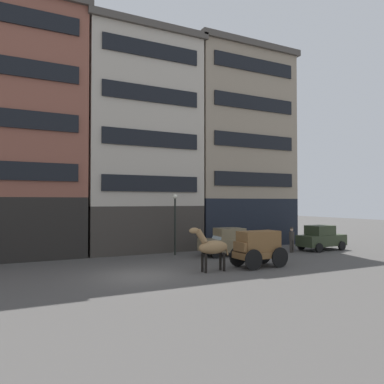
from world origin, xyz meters
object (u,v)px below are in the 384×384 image
(draft_horse, at_px, (212,247))
(streetlamp_curbside, at_px, (175,215))
(pedestrian_officer, at_px, (292,239))
(sedan_dark, at_px, (228,242))
(sedan_light, at_px, (321,238))
(cargo_wagon, at_px, (258,246))

(draft_horse, distance_m, streetlamp_curbside, 6.45)
(draft_horse, bearing_deg, pedestrian_officer, 23.04)
(sedan_dark, relative_size, pedestrian_officer, 2.14)
(draft_horse, height_order, sedan_light, draft_horse)
(cargo_wagon, height_order, streetlamp_curbside, streetlamp_curbside)
(pedestrian_officer, bearing_deg, sedan_light, -0.34)
(draft_horse, xyz_separation_m, sedan_light, (11.47, 3.66, -0.36))
(pedestrian_officer, relative_size, streetlamp_curbside, 0.44)
(streetlamp_curbside, bearing_deg, sedan_dark, -30.98)
(sedan_dark, xyz_separation_m, pedestrian_officer, (4.87, -0.74, 0.07))
(draft_horse, distance_m, sedan_dark, 5.84)
(sedan_light, distance_m, streetlamp_curbside, 11.17)
(cargo_wagon, relative_size, draft_horse, 1.25)
(sedan_dark, relative_size, sedan_light, 1.02)
(sedan_dark, bearing_deg, streetlamp_curbside, 149.02)
(draft_horse, relative_size, streetlamp_curbside, 0.57)
(sedan_light, bearing_deg, draft_horse, -162.28)
(streetlamp_curbside, bearing_deg, draft_horse, -96.81)
(cargo_wagon, distance_m, pedestrian_officer, 6.79)
(pedestrian_officer, bearing_deg, draft_horse, -156.96)
(cargo_wagon, bearing_deg, draft_horse, -179.98)
(sedan_dark, bearing_deg, pedestrian_officer, -8.68)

